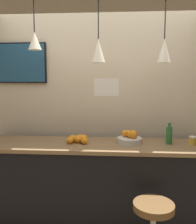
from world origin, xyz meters
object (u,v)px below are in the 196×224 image
Objects in this scene: juice_bottle at (169,135)px; mounted_tv at (21,63)px; fruit_bowl at (129,138)px; spread_jar at (193,140)px.

juice_bottle is 1.97m from mounted_tv.
mounted_tv is at bearing 166.23° from fruit_bowl.
juice_bottle is 0.26m from spread_jar.
spread_jar is (0.26, 0.00, -0.05)m from juice_bottle.
fruit_bowl is 1.18× the size of juice_bottle.
fruit_bowl reaches higher than spread_jar.
fruit_bowl is 0.43m from juice_bottle.
juice_bottle is at bearing -180.00° from spread_jar.
fruit_bowl is at bearing 179.61° from spread_jar.
mounted_tv is (-1.33, 0.33, 0.85)m from fruit_bowl.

